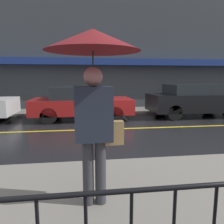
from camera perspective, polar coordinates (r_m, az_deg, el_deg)
ground_plane at (r=7.67m, az=5.69°, el=-4.27°), size 80.00×80.00×0.00m
sidewalk_near at (r=3.56m, az=24.66°, el=-20.20°), size 28.00×3.17×0.10m
sidewalk_far at (r=11.49m, az=1.09°, el=0.41°), size 28.00×1.79×0.10m
lane_marking at (r=7.67m, az=5.69°, el=-4.24°), size 25.20×0.12×0.01m
building_storefront at (r=12.49m, az=0.38°, el=16.31°), size 28.00×0.85×6.80m
pedestrian at (r=2.68m, az=-4.88°, el=11.73°), size 1.14×1.14×2.20m
car_red at (r=9.32m, az=-8.04°, el=2.45°), size 4.13×1.91×1.38m
car_black at (r=10.58m, az=20.47°, el=2.96°), size 4.05×1.81×1.46m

